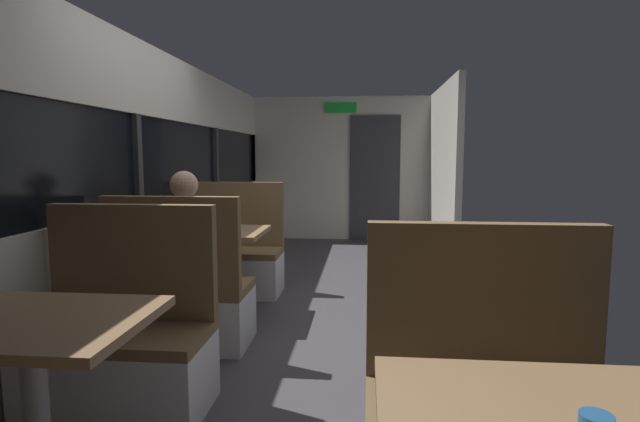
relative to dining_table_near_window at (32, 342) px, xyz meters
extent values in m
cube|color=#423F44|center=(0.89, 2.09, -0.65)|extent=(3.30, 9.20, 0.02)
cube|color=beige|center=(-0.56, 2.09, -0.16)|extent=(0.08, 8.40, 0.95)
cube|color=beige|center=(-0.56, 2.09, 1.36)|extent=(0.08, 8.40, 0.60)
cube|color=black|center=(-0.57, 2.09, 0.69)|extent=(0.03, 8.40, 0.75)
cube|color=#2D2D30|center=(-0.54, 2.09, 0.69)|extent=(0.06, 0.08, 0.75)
cube|color=#2D2D30|center=(-0.54, 4.19, 0.69)|extent=(0.06, 0.08, 0.75)
cube|color=#2D2D30|center=(-0.54, 6.29, 0.69)|extent=(0.06, 0.08, 0.75)
cube|color=beige|center=(0.89, 6.29, 0.51)|extent=(2.90, 0.08, 2.30)
cube|color=#333338|center=(1.44, 6.24, 0.36)|extent=(0.80, 0.04, 2.00)
cube|color=green|center=(0.89, 6.23, 1.48)|extent=(0.50, 0.03, 0.16)
cube|color=beige|center=(2.34, 5.09, 0.51)|extent=(0.08, 2.40, 2.30)
cylinder|color=#9E9EA3|center=(0.00, 0.00, -0.29)|extent=(0.10, 0.10, 0.70)
cube|color=olive|center=(0.00, 0.00, 0.08)|extent=(0.90, 0.70, 0.04)
cube|color=silver|center=(0.00, 0.66, -0.44)|extent=(0.95, 0.50, 0.39)
cube|color=brown|center=(0.00, 0.66, -0.22)|extent=(0.95, 0.50, 0.06)
cube|color=brown|center=(0.00, 0.87, 0.14)|extent=(0.95, 0.08, 0.65)
cylinder|color=#9E9EA3|center=(0.00, 2.28, -0.29)|extent=(0.10, 0.10, 0.70)
cube|color=olive|center=(0.00, 2.28, 0.08)|extent=(0.90, 0.70, 0.04)
cube|color=silver|center=(0.00, 1.62, -0.44)|extent=(0.95, 0.50, 0.39)
cube|color=brown|center=(0.00, 1.62, -0.22)|extent=(0.95, 0.50, 0.06)
cube|color=brown|center=(0.00, 1.41, 0.14)|extent=(0.95, 0.08, 0.65)
cube|color=silver|center=(0.00, 2.94, -0.44)|extent=(0.95, 0.50, 0.39)
cube|color=brown|center=(0.00, 2.94, -0.22)|extent=(0.95, 0.50, 0.06)
cube|color=brown|center=(0.00, 3.15, 0.14)|extent=(0.95, 0.08, 0.65)
cube|color=brown|center=(1.79, 0.06, -0.22)|extent=(0.95, 0.50, 0.06)
cube|color=brown|center=(1.79, 0.27, 0.14)|extent=(0.95, 0.08, 0.65)
cube|color=#26262D|center=(0.00, 1.62, -0.41)|extent=(0.30, 0.36, 0.45)
cube|color=#99999E|center=(0.00, 1.67, 0.11)|extent=(0.34, 0.22, 0.60)
sphere|color=tan|center=(0.00, 1.69, 0.52)|extent=(0.20, 0.20, 0.20)
cylinder|color=#99999E|center=(-0.20, 1.85, 0.13)|extent=(0.07, 0.28, 0.07)
cylinder|color=#99999E|center=(0.20, 1.85, 0.13)|extent=(0.07, 0.28, 0.07)
camera|label=1|loc=(1.31, -1.76, 0.73)|focal=27.79mm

